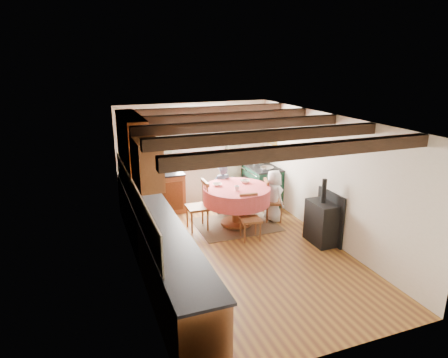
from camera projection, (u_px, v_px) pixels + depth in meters
name	position (u px, v px, depth m)	size (l,w,h in m)	color
floor	(240.00, 252.00, 7.12)	(3.60, 5.50, 0.00)	olive
ceiling	(241.00, 119.00, 6.41)	(3.60, 5.50, 0.00)	white
wall_back	(195.00, 154.00, 9.22)	(3.60, 0.00, 2.40)	silver
wall_front	(339.00, 264.00, 4.31)	(3.60, 0.00, 2.40)	silver
wall_left	(135.00, 202.00, 6.15)	(0.00, 5.50, 2.40)	silver
wall_right	(329.00, 178.00, 7.37)	(0.00, 5.50, 2.40)	silver
beam_a	(308.00, 150.00, 4.65)	(3.60, 0.16, 0.16)	#3A2518
beam_b	(269.00, 136.00, 5.54)	(3.60, 0.16, 0.16)	#3A2518
beam_c	(241.00, 125.00, 6.44)	(3.60, 0.16, 0.16)	#3A2518
beam_d	(220.00, 117.00, 7.33)	(3.60, 0.16, 0.16)	#3A2518
beam_e	(204.00, 110.00, 8.22)	(3.60, 0.16, 0.16)	#3A2518
splash_left	(133.00, 196.00, 6.43)	(0.02, 4.50, 0.55)	beige
splash_back	(152.00, 158.00, 8.86)	(1.40, 0.02, 0.55)	beige
base_cabinet_left	(156.00, 243.00, 6.48)	(0.60, 5.30, 0.88)	brown
base_cabinet_back	(154.00, 194.00, 8.82)	(1.30, 0.60, 0.88)	brown
worktop_left	(156.00, 217.00, 6.35)	(0.64, 5.30, 0.04)	black
worktop_back	(153.00, 174.00, 8.67)	(1.30, 0.64, 0.04)	black
wall_cabinet_glass	(132.00, 140.00, 7.06)	(0.34, 1.80, 0.90)	brown
wall_cabinet_solid	(147.00, 162.00, 5.74)	(0.34, 0.90, 0.70)	brown
window_frame	(199.00, 137.00, 9.12)	(1.34, 0.03, 1.54)	white
window_pane	(198.00, 137.00, 9.13)	(1.20, 0.01, 1.40)	white
curtain_left	(164.00, 162.00, 8.91)	(0.35, 0.10, 2.10)	#A1B29A
curtain_right	(234.00, 156.00, 9.48)	(0.35, 0.10, 2.10)	#A1B29A
curtain_rod	(199.00, 112.00, 8.87)	(0.03, 0.03, 2.00)	black
wall_picture	(271.00, 132.00, 9.27)	(0.04, 0.50, 0.60)	gold
wall_plate	(237.00, 131.00, 9.40)	(0.30, 0.30, 0.02)	silver
rug	(236.00, 224.00, 8.27)	(1.66, 1.29, 0.01)	#483B2C
dining_table	(236.00, 206.00, 8.15)	(1.38, 1.38, 0.83)	#E24D6D
chair_near	(251.00, 218.00, 7.49)	(0.38, 0.40, 0.89)	brown
chair_left	(197.00, 206.00, 7.93)	(0.44, 0.46, 1.02)	brown
chair_right	(273.00, 200.00, 8.37)	(0.40, 0.41, 0.92)	brown
aga_range	(262.00, 185.00, 9.38)	(0.65, 1.01, 0.93)	#113121
cast_iron_stove	(322.00, 211.00, 7.30)	(0.38, 0.63, 1.26)	black
child_far	(222.00, 189.00, 8.71)	(0.42, 0.27, 1.14)	#4D5E76
child_right	(274.00, 196.00, 8.35)	(0.55, 0.36, 1.12)	white
bowl_a	(217.00, 185.00, 8.12)	(0.19, 0.19, 0.05)	silver
bowl_b	(245.00, 181.00, 8.30)	(0.20, 0.20, 0.06)	silver
cup	(237.00, 188.00, 7.81)	(0.10, 0.10, 0.09)	silver
canister_tall	(144.00, 169.00, 8.62)	(0.13, 0.13, 0.22)	#262628
canister_wide	(158.00, 167.00, 8.81)	(0.18, 0.18, 0.20)	#262628
canister_slim	(162.00, 167.00, 8.65)	(0.10, 0.10, 0.28)	#262628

